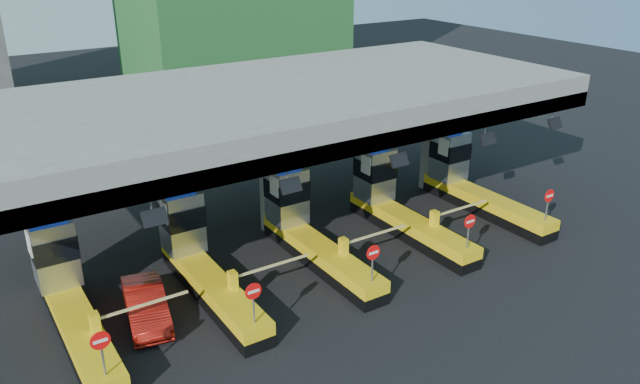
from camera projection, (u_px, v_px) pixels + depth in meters
ground at (308, 256)px, 27.63m from camera, size 120.00×120.00×0.00m
toll_canopy at (273, 107)px, 27.50m from camera, size 28.00×12.09×7.00m
toll_lane_far_left at (67, 291)px, 22.31m from camera, size 4.43×8.00×4.16m
toll_lane_left at (198, 255)px, 24.81m from camera, size 4.43×8.00×4.16m
toll_lane_center at (305, 225)px, 27.31m from camera, size 4.43×8.00×4.16m
toll_lane_right at (394, 201)px, 29.81m from camera, size 4.43×8.00×4.16m
toll_lane_far_right at (469, 180)px, 32.31m from camera, size 4.43×8.00×4.16m
red_car at (146, 305)px, 22.81m from camera, size 2.09×4.16×1.31m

